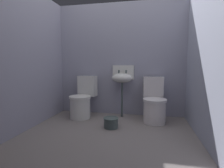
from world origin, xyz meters
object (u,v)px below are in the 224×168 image
toilet_left (82,100)px  bucket (111,122)px  sink (122,78)px  toilet_right (154,104)px

toilet_left → bucket: toilet_left is taller
toilet_left → sink: size_ratio=0.79×
toilet_left → toilet_right: (1.34, -0.00, 0.00)m
toilet_right → sink: bearing=-22.7°
toilet_left → sink: sink is taller
toilet_left → toilet_right: bearing=-171.3°
toilet_right → toilet_left: bearing=-5.3°
toilet_left → bucket: 0.85m
toilet_left → bucket: bearing=153.1°
toilet_right → sink: (-0.60, 0.19, 0.43)m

